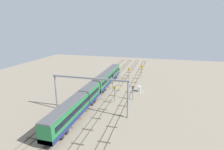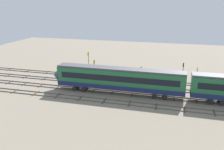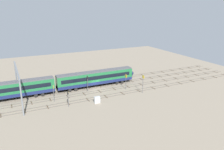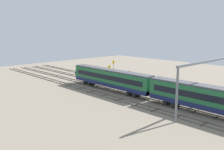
{
  "view_description": "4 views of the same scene",
  "coord_description": "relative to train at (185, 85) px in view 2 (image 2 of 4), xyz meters",
  "views": [
    {
      "loc": [
        -58.22,
        -15.31,
        20.26
      ],
      "look_at": [
        0.91,
        0.69,
        3.46
      ],
      "focal_mm": 29.0,
      "sensor_mm": 36.0,
      "label": 1
    },
    {
      "loc": [
        -9.53,
        44.62,
        16.98
      ],
      "look_at": [
        2.37,
        0.92,
        3.1
      ],
      "focal_mm": 39.39,
      "sensor_mm": 36.0,
      "label": 2
    },
    {
      "loc": [
        -23.51,
        -59.6,
        23.83
      ],
      "look_at": [
        6.07,
        2.0,
        3.06
      ],
      "focal_mm": 36.33,
      "sensor_mm": 36.0,
      "label": 3
    },
    {
      "loc": [
        -40.71,
        40.6,
        13.94
      ],
      "look_at": [
        2.68,
        -0.31,
        3.04
      ],
      "focal_mm": 39.1,
      "sensor_mm": 36.0,
      "label": 4
    }
  ],
  "objects": [
    {
      "name": "track_near_foreground",
      "position": [
        11.18,
        -8.78,
        -2.59
      ],
      "size": [
        99.54,
        2.4,
        0.16
      ],
      "color": "#59544C",
      "rests_on": "ground"
    },
    {
      "name": "track_second_near",
      "position": [
        11.18,
        -4.39,
        -2.59
      ],
      "size": [
        99.54,
        2.4,
        0.16
      ],
      "color": "#59544C",
      "rests_on": "ground"
    },
    {
      "name": "speed_sign_mid_trackside",
      "position": [
        -2.31,
        -6.15,
        0.38
      ],
      "size": [
        0.14,
        0.98,
        4.57
      ],
      "color": "#4C4C51",
      "rests_on": "ground"
    },
    {
      "name": "speed_sign_far_trackside",
      "position": [
        21.92,
        -10.76,
        0.89
      ],
      "size": [
        0.14,
        1.04,
        5.33
      ],
      "color": "#4C4C51",
      "rests_on": "ground"
    },
    {
      "name": "relay_cabinet",
      "position": [
        7.45,
        -11.73,
        -1.81
      ],
      "size": [
        1.5,
        0.72,
        1.7
      ],
      "color": "#B2B7BC",
      "rests_on": "ground"
    },
    {
      "name": "speed_sign_near_foreground",
      "position": [
        18.89,
        -6.27,
        0.53
      ],
      "size": [
        0.14,
        1.09,
        4.69
      ],
      "color": "#4C4C51",
      "rests_on": "ground"
    },
    {
      "name": "ground_plane",
      "position": [
        11.18,
        -2.19,
        -2.66
      ],
      "size": [
        115.54,
        115.54,
        0.0
      ],
      "primitive_type": "plane",
      "color": "gray"
    },
    {
      "name": "signal_light_trackside_approach",
      "position": [
        0.23,
        -10.74,
        0.05
      ],
      "size": [
        0.31,
        0.32,
        4.1
      ],
      "color": "#4C4C51",
      "rests_on": "ground"
    },
    {
      "name": "track_second_far",
      "position": [
        11.18,
        4.39,
        -2.59
      ],
      "size": [
        99.54,
        2.4,
        0.16
      ],
      "color": "#59544C",
      "rests_on": "ground"
    },
    {
      "name": "track_with_train",
      "position": [
        11.18,
        0.0,
        -2.59
      ],
      "size": [
        99.54,
        2.4,
        0.16
      ],
      "color": "#59544C",
      "rests_on": "ground"
    },
    {
      "name": "signal_light_trackside_departure",
      "position": [
        8.16,
        -2.78,
        0.41
      ],
      "size": [
        0.31,
        0.32,
        4.7
      ],
      "color": "#4C4C51",
      "rests_on": "ground"
    },
    {
      "name": "train",
      "position": [
        0.0,
        0.0,
        0.0
      ],
      "size": [
        50.4,
        3.24,
        4.8
      ],
      "color": "#1E6638",
      "rests_on": "ground"
    }
  ]
}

